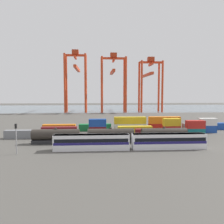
% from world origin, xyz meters
% --- Properties ---
extents(ground_plane, '(420.00, 420.00, 0.00)m').
position_xyz_m(ground_plane, '(0.00, 40.00, 0.00)').
color(ground_plane, '#4C4944').
extents(harbour_water, '(400.00, 110.00, 0.01)m').
position_xyz_m(harbour_water, '(0.00, 140.44, 0.00)').
color(harbour_water, slate).
rests_on(harbour_water, ground_plane).
extents(passenger_train, '(38.56, 3.14, 3.90)m').
position_xyz_m(passenger_train, '(-7.22, -23.74, 2.14)').
color(passenger_train, silver).
rests_on(passenger_train, ground_plane).
extents(freight_tank_row, '(44.29, 2.97, 4.43)m').
position_xyz_m(freight_tank_row, '(-11.76, -15.51, 2.10)').
color(freight_tank_row, '#232326').
rests_on(freight_tank_row, ground_plane).
extents(signal_mast, '(0.36, 0.60, 7.16)m').
position_xyz_m(signal_mast, '(-34.45, -26.79, 4.68)').
color(signal_mast, gray).
rests_on(signal_mast, ground_plane).
extents(shipping_container_0, '(12.10, 2.44, 2.60)m').
position_xyz_m(shipping_container_0, '(-38.49, -7.16, 1.30)').
color(shipping_container_0, slate).
rests_on(shipping_container_0, ground_plane).
extents(shipping_container_1, '(6.04, 2.44, 2.60)m').
position_xyz_m(shipping_container_1, '(-24.69, -7.16, 1.30)').
color(shipping_container_1, slate).
rests_on(shipping_container_1, ground_plane).
extents(shipping_container_2, '(6.04, 2.44, 2.60)m').
position_xyz_m(shipping_container_2, '(-10.89, -7.16, 1.30)').
color(shipping_container_2, '#146066').
rests_on(shipping_container_2, ground_plane).
extents(shipping_container_3, '(12.10, 2.44, 2.60)m').
position_xyz_m(shipping_container_3, '(2.91, -7.16, 1.30)').
color(shipping_container_3, maroon).
rests_on(shipping_container_3, ground_plane).
extents(shipping_container_4, '(6.04, 2.44, 2.60)m').
position_xyz_m(shipping_container_4, '(16.72, -7.16, 1.30)').
color(shipping_container_4, '#146066').
rests_on(shipping_container_4, ground_plane).
extents(shipping_container_5, '(6.04, 2.44, 2.60)m').
position_xyz_m(shipping_container_5, '(16.72, -7.16, 3.90)').
color(shipping_container_5, '#AD211C').
rests_on(shipping_container_5, shipping_container_4).
extents(shipping_container_6, '(12.10, 2.44, 2.60)m').
position_xyz_m(shipping_container_6, '(-28.67, -0.60, 1.30)').
color(shipping_container_6, maroon).
rests_on(shipping_container_6, ground_plane).
extents(shipping_container_7, '(6.04, 2.44, 2.60)m').
position_xyz_m(shipping_container_7, '(-15.47, -0.60, 1.30)').
color(shipping_container_7, maroon).
rests_on(shipping_container_7, ground_plane).
extents(shipping_container_8, '(6.04, 2.44, 2.60)m').
position_xyz_m(shipping_container_8, '(-15.47, -0.60, 3.90)').
color(shipping_container_8, '#1C4299').
rests_on(shipping_container_8, shipping_container_7).
extents(shipping_container_9, '(12.10, 2.44, 2.60)m').
position_xyz_m(shipping_container_9, '(-2.28, -0.60, 1.30)').
color(shipping_container_9, gold).
rests_on(shipping_container_9, ground_plane).
extents(shipping_container_10, '(6.04, 2.44, 2.60)m').
position_xyz_m(shipping_container_10, '(10.92, -0.60, 1.30)').
color(shipping_container_10, '#AD211C').
rests_on(shipping_container_10, ground_plane).
extents(shipping_container_11, '(6.04, 2.44, 2.60)m').
position_xyz_m(shipping_container_11, '(10.92, -0.60, 3.90)').
color(shipping_container_11, gold).
rests_on(shipping_container_11, shipping_container_10).
extents(shipping_container_12, '(6.04, 2.44, 2.60)m').
position_xyz_m(shipping_container_12, '(24.12, -0.60, 1.30)').
color(shipping_container_12, '#1C4299').
rests_on(shipping_container_12, ground_plane).
extents(shipping_container_13, '(6.04, 2.44, 2.60)m').
position_xyz_m(shipping_container_13, '(24.12, -0.60, 3.90)').
color(shipping_container_13, silver).
rests_on(shipping_container_13, shipping_container_12).
extents(shipping_container_14, '(12.10, 2.44, 2.60)m').
position_xyz_m(shipping_container_14, '(-29.70, 5.97, 1.30)').
color(shipping_container_14, orange).
rests_on(shipping_container_14, ground_plane).
extents(shipping_container_15, '(12.10, 2.44, 2.60)m').
position_xyz_m(shipping_container_15, '(-16.39, 5.97, 1.30)').
color(shipping_container_15, '#197538').
rests_on(shipping_container_15, ground_plane).
extents(shipping_container_16, '(12.10, 2.44, 2.60)m').
position_xyz_m(shipping_container_16, '(-3.08, 5.97, 1.30)').
color(shipping_container_16, silver).
rests_on(shipping_container_16, ground_plane).
extents(shipping_container_17, '(12.10, 2.44, 2.60)m').
position_xyz_m(shipping_container_17, '(-3.08, 5.97, 3.90)').
color(shipping_container_17, gold).
rests_on(shipping_container_17, shipping_container_16).
extents(shipping_container_18, '(12.10, 2.44, 2.60)m').
position_xyz_m(shipping_container_18, '(10.23, 5.97, 1.30)').
color(shipping_container_18, '#AD211C').
rests_on(shipping_container_18, ground_plane).
extents(shipping_container_19, '(12.10, 2.44, 2.60)m').
position_xyz_m(shipping_container_19, '(10.23, 5.97, 3.90)').
color(shipping_container_19, orange).
rests_on(shipping_container_19, shipping_container_18).
extents(shipping_container_20, '(12.10, 2.44, 2.60)m').
position_xyz_m(shipping_container_20, '(23.55, 5.97, 1.30)').
color(shipping_container_20, slate).
rests_on(shipping_container_20, ground_plane).
extents(gantry_crane_west, '(16.52, 41.66, 46.19)m').
position_xyz_m(gantry_crane_west, '(-31.19, 99.39, 28.28)').
color(gantry_crane_west, red).
rests_on(gantry_crane_west, ground_plane).
extents(gantry_crane_central, '(19.27, 33.80, 44.25)m').
position_xyz_m(gantry_crane_central, '(-2.78, 98.20, 26.77)').
color(gantry_crane_central, red).
rests_on(gantry_crane_central, ground_plane).
extents(gantry_crane_east, '(17.28, 41.29, 41.50)m').
position_xyz_m(gantry_crane_east, '(25.63, 99.56, 25.36)').
color(gantry_crane_east, red).
rests_on(gantry_crane_east, ground_plane).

